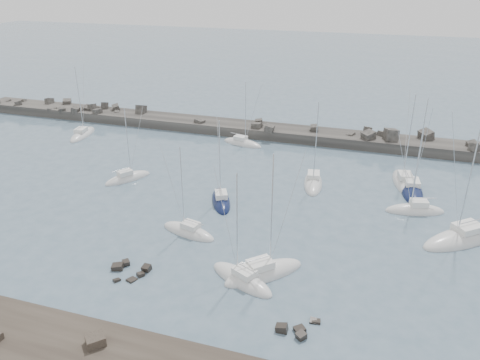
% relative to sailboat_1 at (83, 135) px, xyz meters
% --- Properties ---
extents(ground, '(400.00, 400.00, 0.00)m').
position_rel_sailboat_1_xyz_m(ground, '(34.90, -27.38, -0.13)').
color(ground, '#496172').
rests_on(ground, ground).
extents(rock_cluster_near, '(4.20, 3.80, 1.25)m').
position_rel_sailboat_1_xyz_m(rock_cluster_near, '(30.39, -35.88, -0.05)').
color(rock_cluster_near, black).
rests_on(rock_cluster_near, ground).
extents(rock_cluster_far, '(3.68, 3.40, 1.07)m').
position_rel_sailboat_1_xyz_m(rock_cluster_far, '(49.00, -38.98, -0.00)').
color(rock_cluster_far, black).
rests_on(rock_cluster_far, ground).
extents(breakwater, '(115.00, 7.14, 5.27)m').
position_rel_sailboat_1_xyz_m(breakwater, '(27.70, 10.62, 0.16)').
color(breakwater, '#312F2C').
rests_on(breakwater, ground).
extents(sailboat_1, '(4.13, 9.05, 13.73)m').
position_rel_sailboat_1_xyz_m(sailboat_1, '(0.00, 0.00, 0.00)').
color(sailboat_1, silver).
rests_on(sailboat_1, ground).
extents(sailboat_3, '(5.83, 7.34, 11.64)m').
position_rel_sailboat_1_xyz_m(sailboat_3, '(18.47, -15.25, 0.01)').
color(sailboat_3, silver).
rests_on(sailboat_3, ground).
extents(sailboat_4, '(8.11, 4.28, 12.27)m').
position_rel_sailboat_1_xyz_m(sailboat_4, '(30.14, 4.63, -0.00)').
color(sailboat_4, silver).
rests_on(sailboat_4, ground).
extents(sailboat_5, '(7.67, 4.03, 11.69)m').
position_rel_sailboat_1_xyz_m(sailboat_5, '(33.33, -26.77, 0.00)').
color(sailboat_5, silver).
rests_on(sailboat_5, ground).
extents(sailboat_6, '(3.88, 8.77, 13.44)m').
position_rel_sailboat_1_xyz_m(sailboat_6, '(45.08, -8.43, 0.01)').
color(sailboat_6, silver).
rests_on(sailboat_6, ground).
extents(sailboat_7, '(8.36, 8.26, 14.27)m').
position_rel_sailboat_1_xyz_m(sailboat_7, '(44.01, -32.07, 0.02)').
color(sailboat_7, silver).
rests_on(sailboat_7, ground).
extents(sailboat_8, '(3.97, 9.61, 14.68)m').
position_rel_sailboat_1_xyz_m(sailboat_8, '(58.75, -6.83, 0.00)').
color(sailboat_8, '#0E173C').
rests_on(sailboat_8, ground).
extents(sailboat_9, '(7.88, 4.13, 12.15)m').
position_rel_sailboat_1_xyz_m(sailboat_9, '(59.08, -12.95, 0.02)').
color(sailboat_9, silver).
rests_on(sailboat_9, ground).
extents(sailboat_10, '(4.44, 9.28, 14.22)m').
position_rel_sailboat_1_xyz_m(sailboat_10, '(57.66, -4.24, 0.02)').
color(sailboat_10, silver).
rests_on(sailboat_10, ground).
extents(sailboat_11, '(10.67, 9.75, 17.38)m').
position_rel_sailboat_1_xyz_m(sailboat_11, '(64.13, -18.57, 0.02)').
color(sailboat_11, silver).
rests_on(sailboat_11, ground).
extents(sailboat_13, '(8.20, 5.76, 12.62)m').
position_rel_sailboat_1_xyz_m(sailboat_13, '(42.19, -33.75, 0.01)').
color(sailboat_13, silver).
rests_on(sailboat_13, ground).
extents(sailboat_14, '(5.42, 7.88, 12.23)m').
position_rel_sailboat_1_xyz_m(sailboat_14, '(34.25, -17.98, 0.02)').
color(sailboat_14, '#0E173C').
rests_on(sailboat_14, ground).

